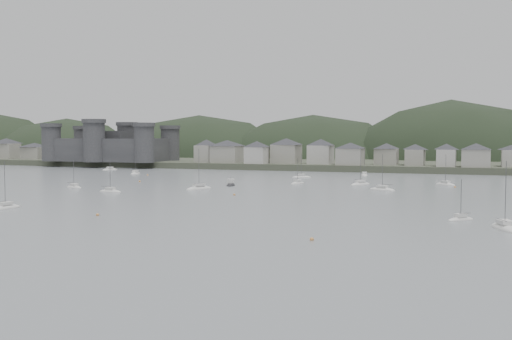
% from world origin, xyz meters
% --- Properties ---
extents(ground, '(900.00, 900.00, 0.00)m').
position_xyz_m(ground, '(0.00, 0.00, 0.00)').
color(ground, slate).
rests_on(ground, ground).
extents(far_shore_land, '(900.00, 250.00, 3.00)m').
position_xyz_m(far_shore_land, '(0.00, 295.00, 1.50)').
color(far_shore_land, '#383D2D').
rests_on(far_shore_land, ground).
extents(forested_ridge, '(851.55, 103.94, 102.57)m').
position_xyz_m(forested_ridge, '(4.83, 269.40, -11.28)').
color(forested_ridge, black).
rests_on(forested_ridge, ground).
extents(castle, '(66.00, 43.00, 20.00)m').
position_xyz_m(castle, '(-120.00, 179.80, 10.96)').
color(castle, '#373739').
rests_on(castle, far_shore_land).
extents(waterfront_town, '(451.48, 28.46, 12.92)m').
position_xyz_m(waterfront_town, '(50.59, 183.34, 8.66)').
color(waterfront_town, '#9E9B90').
rests_on(waterfront_town, far_shore_land).
extents(sailboat_lead, '(7.31, 4.21, 9.54)m').
position_xyz_m(sailboat_lead, '(-56.80, 60.02, 0.18)').
color(sailboat_lead, silver).
rests_on(sailboat_lead, ground).
extents(moored_fleet, '(232.71, 178.77, 13.64)m').
position_xyz_m(moored_fleet, '(-9.25, 69.18, 0.17)').
color(moored_fleet, silver).
rests_on(moored_fleet, ground).
extents(motor_launch_far, '(4.59, 8.05, 3.82)m').
position_xyz_m(motor_launch_far, '(-12.49, 84.81, 0.29)').
color(motor_launch_far, black).
rests_on(motor_launch_far, ground).
extents(mooring_buoys, '(163.70, 131.74, 0.70)m').
position_xyz_m(mooring_buoys, '(-0.75, 56.79, 0.15)').
color(mooring_buoys, '#CE8844').
rests_on(mooring_buoys, ground).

